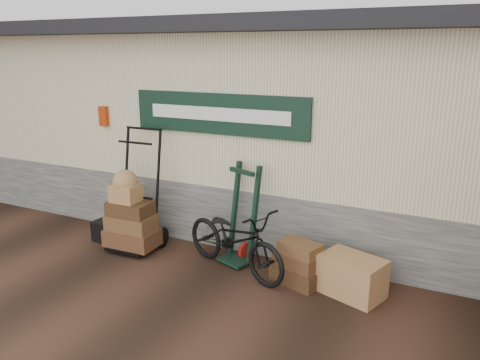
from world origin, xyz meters
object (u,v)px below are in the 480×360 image
green_barrow (242,214)px  bicycle (235,235)px  black_trunk (105,231)px  wicker_hamper (352,276)px  suitcase_stack (298,262)px  porter_trolley (138,188)px

green_barrow → bicycle: bearing=-60.9°
black_trunk → bicycle: bicycle is taller
black_trunk → bicycle: size_ratio=0.18×
wicker_hamper → bicycle: size_ratio=0.42×
suitcase_stack → wicker_hamper: (0.66, -0.00, -0.04)m
porter_trolley → bicycle: (1.62, -0.13, -0.38)m
suitcase_stack → bicycle: 0.87m
wicker_hamper → green_barrow: bearing=170.6°
black_trunk → porter_trolley: bearing=9.3°
green_barrow → suitcase_stack: green_barrow is taller
porter_trolley → bicycle: 1.66m
green_barrow → porter_trolley: bearing=-153.4°
black_trunk → wicker_hamper: bearing=0.4°
porter_trolley → wicker_hamper: size_ratio=2.46×
bicycle → suitcase_stack: bearing=-65.4°
green_barrow → black_trunk: bearing=-152.7°
black_trunk → bicycle: (2.21, -0.04, 0.34)m
green_barrow → bicycle: 0.37m
bicycle → wicker_hamper: bearing=-67.6°
porter_trolley → wicker_hamper: (3.12, -0.07, -0.65)m
green_barrow → bicycle: size_ratio=0.78×
porter_trolley → green_barrow: size_ratio=1.31×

